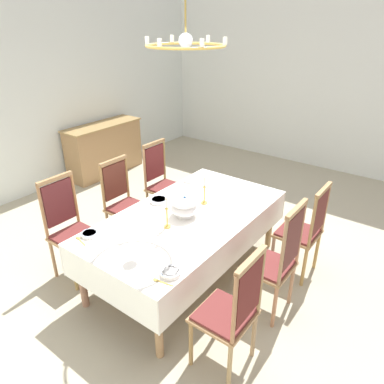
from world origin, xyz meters
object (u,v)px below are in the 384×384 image
at_px(bowl_far_left, 159,200).
at_px(bowl_far_right, 189,180).
at_px(dining_table, 187,221).
at_px(bowl_near_left, 171,272).
at_px(chandelier, 186,44).
at_px(chair_north_c, 162,181).
at_px(spoon_secondary, 79,239).
at_px(bowl_near_right, 89,234).
at_px(candlestick_east, 204,193).
at_px(chair_south_b, 276,259).
at_px(spoon_primary, 158,281).
at_px(sideboard, 105,149).
at_px(chair_north_a, 70,227).
at_px(soup_tureen, 185,206).
at_px(chair_south_c, 304,229).
at_px(chair_south_a, 232,310).
at_px(candlestick_west, 167,216).
at_px(chair_north_b, 124,201).

relative_size(bowl_far_left, bowl_far_right, 1.34).
relative_size(dining_table, bowl_far_left, 11.55).
relative_size(bowl_near_left, chandelier, 0.24).
relative_size(dining_table, chair_north_c, 2.01).
distance_m(spoon_secondary, chandelier, 1.96).
distance_m(bowl_near_left, spoon_secondary, 1.00).
xyz_separation_m(bowl_near_right, bowl_far_left, (0.90, -0.07, 0.00)).
relative_size(dining_table, candlestick_east, 7.06).
xyz_separation_m(chair_south_b, spoon_primary, (-0.99, 0.54, 0.15)).
bearing_deg(candlestick_east, sideboard, 69.67).
bearing_deg(bowl_far_right, chandelier, -144.37).
distance_m(chair_north_a, soup_tureen, 1.25).
height_order(chair_south_c, sideboard, chair_south_c).
bearing_deg(spoon_secondary, candlestick_east, -8.71).
bearing_deg(dining_table, chair_south_b, -87.96).
bearing_deg(bowl_near_right, chair_south_c, -42.62).
xyz_separation_m(chair_south_c, bowl_far_left, (-0.71, 1.41, 0.20)).
bearing_deg(spoon_secondary, chair_north_c, 28.97).
relative_size(chair_south_a, candlestick_west, 3.45).
relative_size(chair_north_b, soup_tureen, 3.78).
height_order(chair_north_b, bowl_far_left, chair_north_b).
xyz_separation_m(candlestick_east, bowl_near_right, (-1.17, 0.48, -0.10)).
distance_m(bowl_far_right, sideboard, 2.59).
relative_size(chair_north_c, bowl_near_right, 7.19).
bearing_deg(bowl_near_left, spoon_primary, 167.63).
bearing_deg(sideboard, chair_north_a, 42.43).
relative_size(bowl_far_right, spoon_secondary, 0.82).
height_order(chair_south_a, chair_north_b, chair_south_a).
relative_size(chair_north_b, bowl_far_right, 7.54).
xyz_separation_m(bowl_near_right, sideboard, (2.26, 2.47, -0.31)).
relative_size(chair_north_b, chair_north_c, 0.97).
distance_m(chair_south_c, bowl_far_right, 1.49).
bearing_deg(bowl_far_right, bowl_far_left, -173.97).
height_order(chair_north_a, bowl_near_right, chair_north_a).
relative_size(candlestick_east, bowl_far_left, 1.64).
relative_size(chair_south_c, bowl_far_right, 7.50).
bearing_deg(dining_table, bowl_far_left, 84.71).
xyz_separation_m(soup_tureen, spoon_primary, (-0.92, -0.46, -0.11)).
bearing_deg(candlestick_west, chair_north_a, 113.09).
bearing_deg(chair_north_b, sideboard, -124.94).
bearing_deg(chair_south_a, spoon_secondary, 98.54).
xyz_separation_m(chair_south_b, candlestick_east, (0.28, 1.00, 0.26)).
bearing_deg(chair_north_c, bowl_near_right, 17.61).
bearing_deg(chair_north_a, chair_north_b, 179.78).
bearing_deg(chair_south_c, dining_table, 126.89).
height_order(bowl_near_left, chandelier, chandelier).
height_order(bowl_near_right, spoon_secondary, bowl_near_right).
bearing_deg(sideboard, bowl_far_left, 61.66).
distance_m(bowl_near_right, bowl_far_right, 1.54).
distance_m(chair_south_c, sideboard, 4.00).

